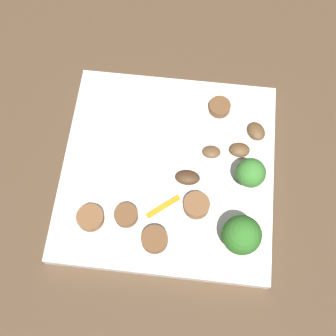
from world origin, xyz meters
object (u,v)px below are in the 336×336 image
at_px(broccoli_floret_0, 251,173).
at_px(broccoli_floret_1, 242,235).
at_px(fork, 126,131).
at_px(sausage_slice_1, 220,107).
at_px(mushroom_0, 187,177).
at_px(sausage_slice_4, 155,240).
at_px(mushroom_4, 240,150).
at_px(sausage_slice_3, 196,205).
at_px(pepper_strip_0, 166,207).
at_px(sausage_slice_2, 90,218).
at_px(mushroom_1, 256,131).
at_px(plate, 168,170).
at_px(sausage_slice_0, 126,215).
at_px(mushroom_2, 211,152).

distance_m(broccoli_floret_0, broccoli_floret_1, 0.07).
relative_size(fork, broccoli_floret_0, 3.67).
distance_m(fork, sausage_slice_1, 0.12).
bearing_deg(mushroom_0, fork, 56.75).
xyz_separation_m(sausage_slice_4, mushroom_4, (0.12, -0.09, -0.00)).
bearing_deg(sausage_slice_3, pepper_strip_0, 96.82).
bearing_deg(sausage_slice_1, broccoli_floret_1, -169.14).
distance_m(sausage_slice_2, mushroom_1, 0.23).
bearing_deg(mushroom_1, sausage_slice_4, 144.05).
relative_size(sausage_slice_1, mushroom_0, 0.92).
distance_m(broccoli_floret_0, sausage_slice_2, 0.19).
bearing_deg(plate, broccoli_floret_1, -132.58).
bearing_deg(mushroom_1, plate, 119.61).
distance_m(sausage_slice_2, mushroom_4, 0.20).
height_order(broccoli_floret_0, mushroom_4, broccoli_floret_0).
bearing_deg(mushroom_0, broccoli_floret_1, -137.47).
bearing_deg(sausage_slice_0, mushroom_0, -50.50).
relative_size(fork, mushroom_4, 7.08).
relative_size(sausage_slice_0, mushroom_2, 1.23).
xyz_separation_m(sausage_slice_1, sausage_slice_2, (-0.16, 0.14, -0.00)).
height_order(sausage_slice_0, pepper_strip_0, sausage_slice_0).
relative_size(broccoli_floret_0, sausage_slice_3, 1.57).
bearing_deg(sausage_slice_0, sausage_slice_3, -75.62).
height_order(sausage_slice_0, sausage_slice_1, same).
xyz_separation_m(broccoli_floret_0, sausage_slice_1, (0.10, 0.04, -0.02)).
height_order(broccoli_floret_0, mushroom_1, broccoli_floret_0).
height_order(broccoli_floret_0, sausage_slice_2, broccoli_floret_0).
height_order(sausage_slice_4, mushroom_4, sausage_slice_4).
bearing_deg(sausage_slice_4, mushroom_4, -36.26).
bearing_deg(sausage_slice_3, broccoli_floret_1, -125.39).
bearing_deg(mushroom_1, mushroom_2, 122.24).
relative_size(mushroom_1, mushroom_4, 1.05).
xyz_separation_m(mushroom_1, mushroom_4, (-0.03, 0.02, 0.00)).
height_order(plate, mushroom_4, mushroom_4).
height_order(plate, broccoli_floret_0, broccoli_floret_0).
height_order(sausage_slice_2, pepper_strip_0, sausage_slice_2).
bearing_deg(broccoli_floret_1, mushroom_1, -6.17).
bearing_deg(broccoli_floret_0, mushroom_4, 15.71).
relative_size(plate, broccoli_floret_0, 5.33).
xyz_separation_m(sausage_slice_2, sausage_slice_4, (-0.02, -0.08, 0.00)).
bearing_deg(broccoli_floret_0, sausage_slice_3, 123.40).
height_order(plate, sausage_slice_1, sausage_slice_1).
distance_m(broccoli_floret_1, mushroom_4, 0.12).
bearing_deg(pepper_strip_0, sausage_slice_4, 169.29).
xyz_separation_m(fork, mushroom_2, (-0.02, -0.11, 0.00)).
relative_size(mushroom_0, mushroom_2, 1.33).
bearing_deg(mushroom_2, fork, 81.07).
xyz_separation_m(sausage_slice_3, mushroom_0, (0.03, 0.01, -0.00)).
xyz_separation_m(sausage_slice_4, mushroom_0, (0.08, -0.03, -0.00)).
bearing_deg(pepper_strip_0, sausage_slice_3, -83.18).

